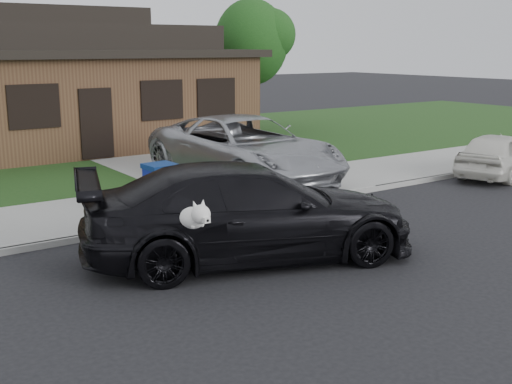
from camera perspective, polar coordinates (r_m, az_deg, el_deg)
ground at (r=8.82m, az=-12.51°, el=-10.76°), size 120.00×120.00×0.00m
sidewalk at (r=13.34m, az=-20.68°, el=-2.90°), size 60.00×3.00×0.12m
curb at (r=11.94m, az=-18.91°, el=-4.56°), size 60.00×0.12×0.12m
driveway at (r=19.99m, az=-7.45°, el=2.87°), size 4.50×13.00×0.14m
sedan at (r=10.62m, az=-0.60°, el=-1.79°), size 5.97×3.88×1.61m
minivan at (r=16.19m, az=-1.03°, el=3.84°), size 2.95×6.00×1.64m
white_compact at (r=18.71m, az=20.68°, el=3.16°), size 3.88×2.55×1.23m
recycling_bin at (r=13.42m, az=-8.44°, el=0.40°), size 0.63×0.67×1.01m
house at (r=23.63m, az=-17.62°, el=8.95°), size 12.60×8.60×4.65m
tree_1 at (r=26.62m, az=-0.04°, el=13.30°), size 3.15×3.00×5.25m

